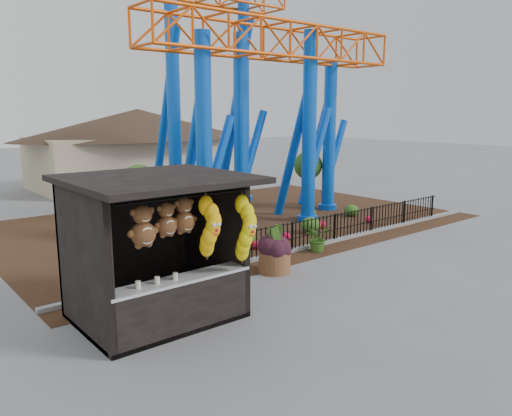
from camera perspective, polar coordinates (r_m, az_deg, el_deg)
ground at (r=12.12m, az=4.32°, el=-10.42°), size 120.00×120.00×0.00m
mulch_bed at (r=20.48m, az=-3.04°, el=-1.50°), size 18.00×12.00×0.02m
curb at (r=16.82m, az=7.15°, el=-4.14°), size 18.00×0.18×0.12m
prize_booth at (r=10.66m, az=-10.77°, el=-4.92°), size 3.50×3.40×3.12m
picket_fence at (r=17.36m, az=9.23°, el=-2.23°), size 12.20×0.06×1.00m
roller_coaster at (r=20.97m, az=-1.04°, el=16.48°), size 11.00×6.37×10.82m
terracotta_planter at (r=13.98m, az=2.13°, el=-6.16°), size 1.17×1.17×0.60m
planter_foliage at (r=13.81m, az=2.15°, el=-3.70°), size 0.70×0.70×0.64m
potted_plant at (r=16.08m, az=7.07°, el=-3.41°), size 0.85×0.75×0.90m
landscaping at (r=18.68m, az=2.52°, el=-1.74°), size 7.38×3.26×0.70m
pavilion at (r=31.38m, az=-13.31°, el=8.17°), size 15.00×15.00×4.80m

